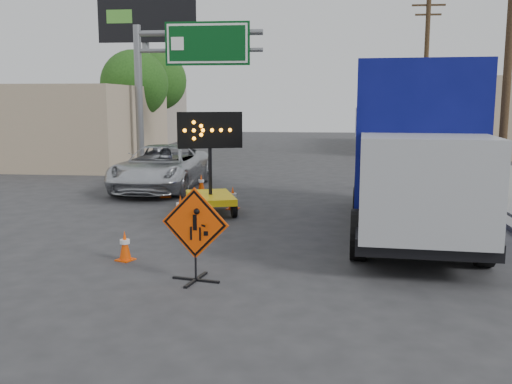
% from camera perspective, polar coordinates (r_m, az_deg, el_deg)
% --- Properties ---
extents(ground, '(100.00, 100.00, 0.00)m').
position_cam_1_polar(ground, '(9.85, -6.42, -10.48)').
color(ground, '#2D2D30').
rests_on(ground, ground).
extents(curb_right, '(0.40, 60.00, 0.12)m').
position_cam_1_polar(curb_right, '(24.81, 18.00, 1.24)').
color(curb_right, gray).
rests_on(curb_right, ground).
extents(sidewalk_right, '(4.00, 60.00, 0.15)m').
position_cam_1_polar(sidewalk_right, '(25.38, 23.09, 1.15)').
color(sidewalk_right, gray).
rests_on(sidewalk_right, ground).
extents(storefront_left_near, '(14.00, 10.00, 4.00)m').
position_cam_1_polar(storefront_left_near, '(33.22, -22.97, 6.23)').
color(storefront_left_near, tan).
rests_on(storefront_left_near, ground).
extents(storefront_left_far, '(12.00, 10.00, 4.40)m').
position_cam_1_polar(storefront_left_far, '(46.32, -15.66, 7.51)').
color(storefront_left_far, '#A39887').
rests_on(storefront_left_far, ground).
extents(building_right_far, '(10.00, 14.00, 4.60)m').
position_cam_1_polar(building_right_far, '(40.57, 21.91, 7.13)').
color(building_right_far, tan).
rests_on(building_right_far, ground).
extents(highway_gantry, '(6.18, 0.38, 6.90)m').
position_cam_1_polar(highway_gantry, '(27.83, -7.60, 12.77)').
color(highway_gantry, slate).
rests_on(highway_gantry, ground).
extents(billboard, '(6.10, 0.54, 9.85)m').
position_cam_1_polar(billboard, '(36.66, -10.84, 15.39)').
color(billboard, slate).
rests_on(billboard, ground).
extents(utility_pole_near, '(1.80, 0.26, 9.00)m').
position_cam_1_polar(utility_pole_near, '(20.00, 23.95, 12.38)').
color(utility_pole_near, '#45331D').
rests_on(utility_pole_near, ground).
extents(utility_pole_far, '(1.80, 0.26, 9.00)m').
position_cam_1_polar(utility_pole_far, '(33.61, 16.59, 11.19)').
color(utility_pole_far, '#45331D').
rests_on(utility_pole_far, ground).
extents(tree_left_near, '(3.71, 3.71, 6.03)m').
position_cam_1_polar(tree_left_near, '(32.65, -12.06, 10.52)').
color(tree_left_near, '#45331D').
rests_on(tree_left_near, ground).
extents(tree_left_far, '(4.10, 4.10, 6.66)m').
position_cam_1_polar(tree_left_far, '(40.60, -9.90, 10.90)').
color(tree_left_far, '#45331D').
rests_on(tree_left_far, ground).
extents(construction_sign, '(1.29, 0.93, 1.75)m').
position_cam_1_polar(construction_sign, '(10.47, -6.11, -4.02)').
color(construction_sign, black).
rests_on(construction_sign, ground).
extents(arrow_board, '(1.83, 2.37, 2.97)m').
position_cam_1_polar(arrow_board, '(16.74, -4.58, 0.09)').
color(arrow_board, yellow).
rests_on(arrow_board, ground).
extents(pickup_truck, '(2.86, 5.97, 1.64)m').
position_cam_1_polar(pickup_truck, '(21.50, -9.40, 2.45)').
color(pickup_truck, silver).
rests_on(pickup_truck, ground).
extents(box_truck, '(3.30, 8.90, 4.14)m').
position_cam_1_polar(box_truck, '(14.84, 15.17, 3.36)').
color(box_truck, black).
rests_on(box_truck, ground).
extents(cone_a, '(0.42, 0.42, 0.63)m').
position_cam_1_polar(cone_a, '(12.19, -12.97, -5.24)').
color(cone_a, '#FB4805').
rests_on(cone_a, ground).
extents(cone_b, '(0.40, 0.40, 0.73)m').
position_cam_1_polar(cone_b, '(15.81, -7.55, -1.60)').
color(cone_b, '#FB4805').
rests_on(cone_b, ground).
extents(cone_c, '(0.41, 0.41, 0.70)m').
position_cam_1_polar(cone_c, '(17.40, -2.34, -0.58)').
color(cone_c, '#FB4805').
rests_on(cone_c, ground).
extents(cone_d, '(0.44, 0.44, 0.71)m').
position_cam_1_polar(cone_d, '(19.76, -9.04, 0.50)').
color(cone_d, '#FB4805').
rests_on(cone_d, ground).
extents(cone_e, '(0.43, 0.43, 0.67)m').
position_cam_1_polar(cone_e, '(20.59, -5.50, 0.86)').
color(cone_e, '#FB4805').
rests_on(cone_e, ground).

